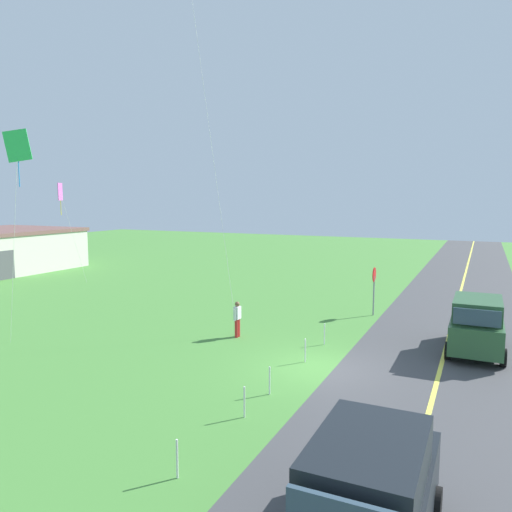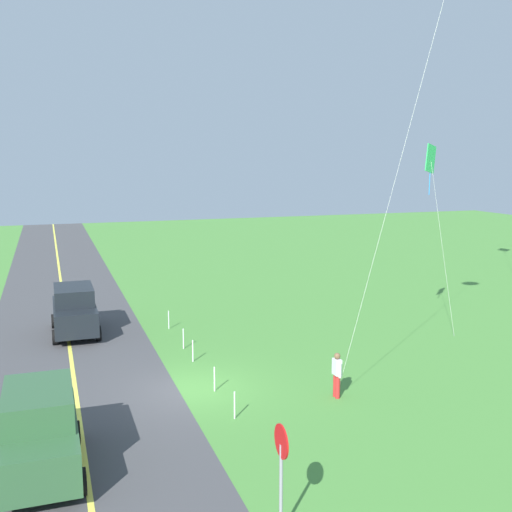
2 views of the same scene
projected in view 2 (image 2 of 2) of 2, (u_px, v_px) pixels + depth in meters
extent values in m
cube|color=#478438|center=(193.00, 391.00, 21.89)|extent=(120.00, 120.00, 0.10)
cube|color=#424244|center=(77.00, 404.00, 20.60)|extent=(120.00, 7.00, 0.00)
cube|color=#E5E04C|center=(77.00, 403.00, 20.60)|extent=(120.00, 0.16, 0.00)
cube|color=#2D5633|center=(40.00, 441.00, 15.92)|extent=(4.40, 1.90, 1.10)
cube|color=#2D5633|center=(38.00, 403.00, 16.00)|extent=(2.73, 1.75, 0.80)
cube|color=#334756|center=(38.00, 420.00, 14.99)|extent=(0.10, 1.62, 0.64)
cube|color=#334756|center=(39.00, 382.00, 17.52)|extent=(0.10, 1.62, 0.60)
cylinder|color=black|center=(82.00, 482.00, 14.98)|extent=(0.68, 0.22, 0.68)
cylinder|color=black|center=(76.00, 433.00, 17.65)|extent=(0.68, 0.22, 0.68)
cylinder|color=black|center=(6.00, 443.00, 17.04)|extent=(0.68, 0.22, 0.68)
cube|color=black|center=(75.00, 316.00, 28.64)|extent=(4.40, 1.90, 1.10)
cube|color=black|center=(74.00, 295.00, 28.72)|extent=(2.73, 1.75, 0.80)
cube|color=#334756|center=(75.00, 300.00, 27.71)|extent=(0.10, 1.62, 0.64)
cube|color=#334756|center=(72.00, 288.00, 30.23)|extent=(0.10, 1.62, 0.60)
cylinder|color=black|center=(99.00, 333.00, 27.69)|extent=(0.68, 0.22, 0.68)
cylinder|color=black|center=(55.00, 337.00, 27.08)|extent=(0.68, 0.22, 0.68)
cylinder|color=black|center=(94.00, 318.00, 30.36)|extent=(0.68, 0.22, 0.68)
cylinder|color=black|center=(54.00, 321.00, 29.75)|extent=(0.68, 0.22, 0.68)
cylinder|color=gray|center=(281.00, 490.00, 13.30)|extent=(0.08, 0.08, 2.10)
cylinder|color=red|center=(281.00, 441.00, 13.12)|extent=(0.76, 0.04, 0.76)
cylinder|color=white|center=(282.00, 441.00, 13.13)|extent=(0.62, 0.01, 0.62)
cylinder|color=red|center=(335.00, 385.00, 21.17)|extent=(0.16, 0.16, 0.82)
cylinder|color=red|center=(338.00, 387.00, 21.00)|extent=(0.16, 0.16, 0.82)
cube|color=silver|center=(337.00, 367.00, 20.98)|extent=(0.36, 0.22, 0.56)
cylinder|color=silver|center=(334.00, 366.00, 21.21)|extent=(0.10, 0.10, 0.52)
cylinder|color=silver|center=(340.00, 371.00, 20.76)|extent=(0.10, 0.10, 0.52)
sphere|color=brown|center=(337.00, 356.00, 20.92)|extent=(0.22, 0.22, 0.22)
cylinder|color=silver|center=(401.00, 158.00, 19.57)|extent=(1.77, 3.38, 16.42)
cylinder|color=silver|center=(443.00, 250.00, 27.65)|extent=(0.34, 1.51, 8.20)
cube|color=green|center=(431.00, 159.00, 26.92)|extent=(0.62, 0.93, 1.33)
cylinder|color=#2D8CE5|center=(430.00, 179.00, 27.06)|extent=(0.04, 0.04, 1.40)
cylinder|color=silver|center=(169.00, 320.00, 29.58)|extent=(0.05, 0.05, 0.90)
cylinder|color=silver|center=(183.00, 339.00, 26.46)|extent=(0.05, 0.05, 0.90)
cylinder|color=silver|center=(193.00, 351.00, 24.79)|extent=(0.05, 0.05, 0.90)
cylinder|color=silver|center=(215.00, 379.00, 21.63)|extent=(0.05, 0.05, 0.90)
cylinder|color=silver|center=(235.00, 405.00, 19.35)|extent=(0.05, 0.05, 0.90)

